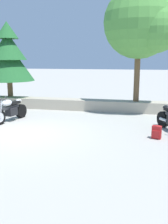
% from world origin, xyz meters
% --- Properties ---
extents(ground_plane, '(120.00, 120.00, 0.00)m').
position_xyz_m(ground_plane, '(0.00, 0.00, 0.00)').
color(ground_plane, '#A3A099').
extents(stone_wall, '(36.00, 0.80, 0.55)m').
position_xyz_m(stone_wall, '(0.00, 4.80, 0.28)').
color(stone_wall, '#A89E89').
rests_on(stone_wall, ground).
extents(motorcycle_white_near_left, '(0.72, 2.05, 1.18)m').
position_xyz_m(motorcycle_white_near_left, '(-1.39, 1.65, 0.49)').
color(motorcycle_white_near_left, black).
rests_on(motorcycle_white_near_left, ground).
extents(rider_backpack, '(0.34, 0.31, 0.47)m').
position_xyz_m(rider_backpack, '(4.63, 0.48, 0.24)').
color(rider_backpack, '#A31E1E').
rests_on(rider_backpack, ground).
extents(pine_tree_mid_left, '(2.80, 2.80, 4.10)m').
position_xyz_m(pine_tree_mid_left, '(-3.22, 5.07, 2.79)').
color(pine_tree_mid_left, brown).
rests_on(pine_tree_mid_left, stone_wall).
extents(leafy_tree_mid_right, '(3.56, 3.39, 5.47)m').
position_xyz_m(leafy_tree_mid_right, '(3.98, 4.75, 4.24)').
color(leafy_tree_mid_right, brown).
rests_on(leafy_tree_mid_right, stone_wall).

